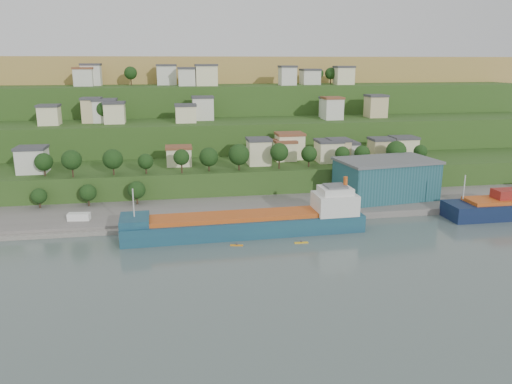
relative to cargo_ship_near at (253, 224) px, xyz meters
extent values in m
plane|color=#4C5C59|center=(1.82, -7.73, -2.69)|extent=(500.00, 500.00, 0.00)
cube|color=slate|center=(21.82, 20.27, -2.69)|extent=(220.00, 26.00, 4.00)
cube|color=slate|center=(-53.18, 14.27, -2.69)|extent=(40.00, 18.00, 2.40)
cube|color=#284719|center=(1.82, 48.27, -2.69)|extent=(260.00, 32.00, 20.00)
cube|color=#284719|center=(1.82, 78.27, -2.69)|extent=(280.00, 32.00, 44.00)
cube|color=#284719|center=(1.82, 108.27, -2.69)|extent=(300.00, 32.00, 70.00)
cube|color=#A27C3D|center=(1.82, 182.27, -2.69)|extent=(360.00, 120.00, 96.00)
cube|color=silver|center=(-66.10, 44.18, 11.22)|extent=(9.04, 8.24, 7.81)
cube|color=#3F3F44|center=(-66.10, 44.18, 15.57)|extent=(9.64, 8.84, 0.90)
cube|color=#F1E8B6|center=(-18.38, 47.76, 10.34)|extent=(8.61, 7.12, 6.06)
cube|color=brown|center=(-18.38, 47.76, 13.82)|extent=(9.21, 7.72, 0.90)
cube|color=#F1E8B6|center=(9.66, 44.77, 11.59)|extent=(7.84, 8.16, 8.56)
cube|color=#3F3F44|center=(9.66, 44.77, 16.32)|extent=(8.44, 8.76, 0.90)
cube|color=#F1E8B6|center=(20.56, 51.11, 10.63)|extent=(7.51, 7.83, 6.64)
cube|color=brown|center=(20.56, 51.11, 14.40)|extent=(8.11, 8.43, 0.90)
cube|color=#F1E8B6|center=(23.11, 54.01, 11.77)|extent=(9.79, 8.54, 8.92)
cube|color=brown|center=(23.11, 54.01, 16.68)|extent=(10.39, 9.14, 0.90)
cube|color=#F1E8B6|center=(35.66, 45.46, 10.94)|extent=(8.64, 8.73, 7.26)
cube|color=#3F3F44|center=(35.66, 45.46, 15.02)|extent=(9.24, 9.33, 0.90)
cube|color=beige|center=(39.46, 45.58, 11.08)|extent=(7.32, 7.36, 7.54)
cube|color=#3F3F44|center=(39.46, 45.58, 15.30)|extent=(7.92, 7.96, 0.90)
cube|color=silver|center=(43.22, 47.10, 10.36)|extent=(7.15, 7.70, 6.09)
cube|color=#3F3F44|center=(43.22, 47.10, 13.85)|extent=(7.75, 8.30, 0.90)
cube|color=beige|center=(56.96, 48.12, 10.80)|extent=(7.67, 7.63, 6.98)
cube|color=#3F3F44|center=(56.96, 48.12, 14.74)|extent=(8.27, 8.23, 0.90)
cube|color=#F1E8B6|center=(68.63, 53.20, 10.56)|extent=(9.24, 8.06, 6.49)
cube|color=#3F3F44|center=(68.63, 53.20, 14.25)|extent=(9.84, 8.66, 0.90)
cube|color=#F1E8B6|center=(-66.32, 75.10, 22.75)|extent=(7.48, 7.25, 6.88)
cube|color=#3F3F44|center=(-66.32, 75.10, 26.64)|extent=(8.08, 7.85, 0.90)
cube|color=beige|center=(-51.35, 80.85, 23.80)|extent=(7.22, 7.63, 8.99)
cube|color=#3F3F44|center=(-51.35, 80.85, 28.75)|extent=(7.82, 8.23, 0.90)
cube|color=silver|center=(-46.23, 80.77, 23.53)|extent=(8.78, 8.15, 8.44)
cube|color=#3F3F44|center=(-46.23, 80.77, 28.20)|extent=(9.38, 8.75, 0.90)
cube|color=#F1E8B6|center=(-42.16, 76.14, 23.10)|extent=(7.71, 7.20, 7.57)
cube|color=#3F3F44|center=(-42.16, 76.14, 27.33)|extent=(8.31, 7.80, 0.90)
cube|color=#F1E8B6|center=(-14.65, 74.73, 22.51)|extent=(7.98, 7.50, 6.40)
cube|color=#3F3F44|center=(-14.65, 74.73, 26.16)|extent=(8.58, 8.10, 0.90)
cube|color=silver|center=(-7.28, 82.04, 23.79)|extent=(8.47, 7.02, 8.96)
cube|color=#3F3F44|center=(-7.28, 82.04, 28.72)|extent=(9.07, 7.62, 0.90)
cube|color=silver|center=(46.41, 75.42, 23.54)|extent=(7.51, 8.21, 8.47)
cube|color=brown|center=(46.41, 75.42, 28.23)|extent=(8.11, 8.81, 0.90)
cube|color=silver|center=(48.05, 81.93, 23.28)|extent=(8.48, 8.06, 7.95)
cube|color=#3F3F44|center=(48.05, 81.93, 27.71)|extent=(9.08, 8.66, 0.90)
cube|color=beige|center=(67.69, 80.04, 23.74)|extent=(7.97, 8.09, 8.86)
cube|color=#3F3F44|center=(67.69, 80.04, 28.62)|extent=(8.57, 8.69, 0.90)
cube|color=silver|center=(-57.75, 109.14, 35.97)|extent=(8.07, 7.64, 7.33)
cube|color=brown|center=(-57.75, 109.14, 40.09)|extent=(8.67, 8.24, 0.90)
cube|color=silver|center=(-55.05, 113.47, 36.77)|extent=(8.38, 7.10, 8.91)
cube|color=#3F3F44|center=(-55.05, 113.47, 41.67)|extent=(8.98, 7.70, 0.90)
cube|color=silver|center=(-21.52, 114.07, 36.58)|extent=(8.81, 7.76, 8.53)
cube|color=#3F3F44|center=(-21.52, 114.07, 41.29)|extent=(9.41, 8.36, 0.90)
cube|color=silver|center=(-12.71, 103.69, 35.96)|extent=(7.33, 7.73, 7.30)
cube|color=#3F3F44|center=(-12.71, 103.69, 40.06)|extent=(7.93, 8.33, 0.90)
cube|color=#F1E8B6|center=(-3.94, 102.83, 36.62)|extent=(9.49, 7.89, 8.62)
cube|color=#3F3F44|center=(-3.94, 102.83, 41.38)|extent=(10.09, 8.49, 0.90)
cube|color=silver|center=(33.44, 102.96, 36.29)|extent=(7.09, 7.74, 7.96)
cube|color=#3F3F44|center=(33.44, 102.96, 40.72)|extent=(7.69, 8.34, 0.90)
cube|color=silver|center=(45.78, 108.41, 35.51)|extent=(8.23, 8.73, 6.40)
cube|color=#3F3F44|center=(45.78, 108.41, 39.17)|extent=(8.83, 9.33, 0.90)
cube|color=#F1E8B6|center=(61.11, 104.26, 36.18)|extent=(8.40, 7.37, 7.75)
cube|color=#3F3F44|center=(61.11, 104.26, 40.51)|extent=(9.00, 7.97, 0.90)
cylinder|color=#382619|center=(-61.20, 38.19, 8.82)|extent=(0.50, 0.50, 3.02)
sphere|color=black|center=(-61.20, 38.19, 11.89)|extent=(5.68, 5.68, 5.68)
cylinder|color=#382619|center=(-51.99, 34.65, 9.27)|extent=(0.50, 0.50, 3.91)
sphere|color=black|center=(-51.99, 34.65, 12.95)|extent=(6.28, 6.28, 6.28)
cylinder|color=#382619|center=(-39.60, 35.97, 9.02)|extent=(0.50, 0.50, 3.43)
sphere|color=black|center=(-39.60, 35.97, 12.51)|extent=(6.45, 6.45, 6.45)
cylinder|color=#382619|center=(-29.32, 35.94, 8.67)|extent=(0.50, 0.50, 2.73)
sphere|color=black|center=(-29.32, 35.94, 11.42)|extent=(5.04, 5.04, 5.04)
cylinder|color=#382619|center=(-17.79, 34.67, 9.28)|extent=(0.50, 0.50, 3.94)
sphere|color=black|center=(-17.79, 34.67, 12.69)|extent=(5.23, 5.23, 5.23)
cylinder|color=#382619|center=(-8.71, 36.85, 8.83)|extent=(0.50, 0.50, 3.03)
sphere|color=black|center=(-8.71, 36.85, 12.09)|extent=(6.34, 6.34, 6.34)
cylinder|color=#382619|center=(1.39, 36.32, 9.01)|extent=(0.50, 0.50, 3.41)
sphere|color=black|center=(1.39, 36.32, 12.67)|extent=(7.11, 7.11, 7.11)
cylinder|color=#382619|center=(15.19, 36.20, 9.33)|extent=(0.50, 0.50, 4.04)
sphere|color=black|center=(15.19, 36.20, 13.07)|extent=(6.26, 6.26, 6.26)
cylinder|color=#382619|center=(26.17, 37.92, 8.81)|extent=(0.50, 0.50, 3.00)
sphere|color=black|center=(26.17, 37.92, 11.85)|extent=(5.57, 5.57, 5.57)
cylinder|color=#382619|center=(37.43, 35.57, 8.97)|extent=(0.50, 0.50, 3.33)
sphere|color=black|center=(37.43, 35.57, 12.03)|extent=(5.04, 5.04, 5.04)
cylinder|color=#382619|center=(45.15, 36.83, 8.75)|extent=(0.50, 0.50, 2.88)
sphere|color=black|center=(45.15, 36.83, 11.70)|extent=(5.48, 5.48, 5.48)
cylinder|color=#382619|center=(57.74, 36.55, 8.75)|extent=(0.50, 0.50, 2.87)
sphere|color=black|center=(57.74, 36.55, 12.15)|extent=(7.16, 7.16, 7.16)
cylinder|color=#382619|center=(67.85, 38.07, 8.69)|extent=(0.50, 0.50, 2.75)
sphere|color=black|center=(67.85, 38.07, 11.41)|extent=(4.89, 4.89, 4.89)
cylinder|color=#382619|center=(-46.33, 77.73, 21.24)|extent=(0.50, 0.50, 3.86)
sphere|color=black|center=(-46.33, 77.73, 24.81)|extent=(5.94, 5.94, 5.94)
cylinder|color=#382619|center=(55.84, 107.86, 34.10)|extent=(0.50, 0.50, 3.57)
sphere|color=black|center=(55.84, 107.86, 37.42)|extent=(5.57, 5.57, 5.57)
cylinder|color=#382619|center=(-10.53, 85.15, 20.94)|extent=(0.50, 0.50, 3.26)
sphere|color=black|center=(-10.53, 85.15, 23.99)|extent=(5.15, 5.15, 5.15)
cylinder|color=#382619|center=(49.82, 107.52, 34.26)|extent=(0.50, 0.50, 3.89)
sphere|color=black|center=(49.82, 107.52, 37.44)|extent=(4.49, 4.49, 4.49)
cylinder|color=#382619|center=(-44.87, 80.54, 20.68)|extent=(0.50, 0.50, 2.73)
sphere|color=black|center=(-44.87, 80.54, 23.51)|extent=(5.34, 5.34, 5.34)
cylinder|color=#382619|center=(-37.64, 111.78, 34.31)|extent=(0.50, 0.50, 3.99)
sphere|color=black|center=(-37.64, 111.78, 37.89)|extent=(5.79, 5.79, 5.79)
cube|color=navy|center=(-2.16, 0.00, -1.29)|extent=(65.75, 12.10, 6.55)
cube|color=#BE4F19|center=(-4.03, 0.00, 2.55)|extent=(48.87, 9.77, 1.12)
cube|color=navy|center=(-31.17, 0.00, 2.92)|extent=(7.77, 10.50, 1.87)
cube|color=silver|center=(23.10, 0.00, 4.80)|extent=(11.48, 9.66, 5.61)
cube|color=silver|center=(23.10, 0.00, 8.54)|extent=(8.62, 7.72, 1.87)
cube|color=#595B5E|center=(23.10, 0.00, 9.75)|extent=(5.77, 5.77, 0.56)
cylinder|color=#BE4F19|center=(25.90, 0.00, 10.88)|extent=(1.15, 1.15, 2.81)
cylinder|color=silver|center=(-31.17, 0.00, 7.60)|extent=(0.35, 0.35, 7.48)
cube|color=silver|center=(-28.36, 0.00, 0.87)|extent=(13.39, 10.93, 0.23)
cylinder|color=silver|center=(63.47, 2.39, 7.16)|extent=(0.33, 0.33, 7.25)
cube|color=#1B4B53|center=(48.05, 22.66, 5.31)|extent=(32.06, 21.70, 12.00)
cube|color=#595B5E|center=(48.05, 22.66, 11.71)|extent=(33.18, 22.82, 0.80)
cube|color=white|center=(-47.55, 14.21, -0.08)|extent=(6.31, 3.23, 2.83)
cube|color=silver|center=(-44.43, 11.56, -1.13)|extent=(3.79, 2.19, 0.71)
cube|color=orange|center=(-5.53, -8.39, -2.57)|extent=(3.32, 1.26, 0.25)
sphere|color=#3F3F44|center=(-5.53, -8.39, -2.16)|extent=(0.57, 0.57, 0.57)
cube|color=yellow|center=(11.22, -9.36, -2.56)|extent=(3.57, 0.74, 0.27)
sphere|color=#3F3F44|center=(11.22, -9.36, -2.11)|extent=(0.62, 0.62, 0.62)
camera|label=1|loc=(-21.01, -127.12, 42.78)|focal=35.00mm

